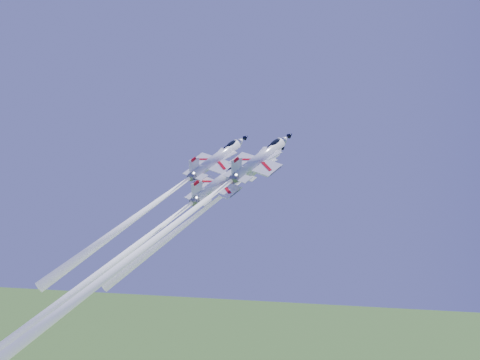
% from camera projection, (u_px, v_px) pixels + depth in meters
% --- Properties ---
extents(jet_lead, '(20.55, 32.47, 32.63)m').
position_uv_depth(jet_lead, '(210.00, 205.00, 106.45)').
color(jet_lead, white).
extents(jet_left, '(23.10, 35.44, 35.05)m').
position_uv_depth(jet_left, '(162.00, 198.00, 106.05)').
color(jet_left, white).
extents(jet_right, '(31.68, 51.37, 52.34)m').
position_uv_depth(jet_right, '(157.00, 238.00, 93.21)').
color(jet_right, white).
extents(jet_slot, '(27.76, 44.18, 44.58)m').
position_uv_depth(jet_slot, '(136.00, 246.00, 96.19)').
color(jet_slot, white).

